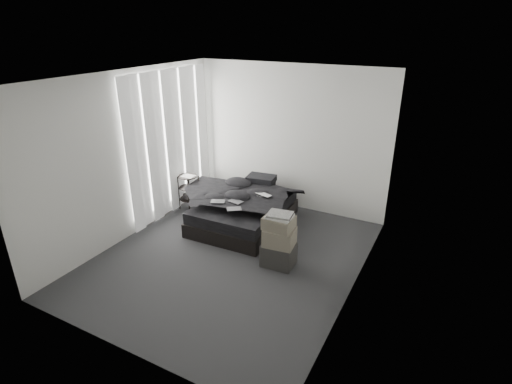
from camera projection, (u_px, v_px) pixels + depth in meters
The scene contains 25 objects.
floor at pixel (231, 257), 5.94m from camera, with size 3.60×4.20×0.01m, color #2C2C2E.
ceiling at pixel (226, 77), 4.92m from camera, with size 3.60×4.20×0.01m, color white.
wall_back at pixel (290, 139), 7.14m from camera, with size 3.60×0.01×2.60m, color silver.
wall_front at pixel (111, 246), 3.73m from camera, with size 3.60×0.01×2.60m, color silver.
wall_left at pixel (130, 156), 6.21m from camera, with size 0.01×4.20×2.60m, color silver.
wall_right at pixel (360, 201), 4.66m from camera, with size 0.01×4.20×2.60m, color silver.
window_left at pixel (168, 139), 6.91m from camera, with size 0.02×2.00×2.30m, color white.
curtain_left at pixel (171, 144), 6.91m from camera, with size 0.06×2.12×2.48m, color white.
bed at pixel (244, 217), 6.88m from camera, with size 1.33×1.76×0.24m, color black.
mattress at pixel (243, 206), 6.79m from camera, with size 1.28×1.71×0.19m, color black.
duvet at pixel (242, 196), 6.68m from camera, with size 1.30×1.50×0.21m, color black.
pillow_lower at pixel (259, 184), 7.32m from camera, with size 0.53×0.36×0.12m, color black.
pillow_upper at pixel (261, 179), 7.23m from camera, with size 0.50×0.34×0.11m, color black.
laptop at pixel (262, 192), 6.58m from camera, with size 0.28×0.18×0.02m, color silver.
comic_a at pixel (218, 198), 6.37m from camera, with size 0.22×0.15×0.01m, color black.
comic_b at pixel (236, 197), 6.37m from camera, with size 0.22×0.15×0.01m, color black.
comic_c at pixel (234, 204), 6.12m from camera, with size 0.22×0.15×0.01m, color black.
side_stand at pixel (189, 192), 7.37m from camera, with size 0.35×0.35×0.64m, color black.
papers at pixel (188, 176), 7.23m from camera, with size 0.25×0.18×0.01m, color white.
floor_books at pixel (196, 215), 7.05m from camera, with size 0.14×0.21×0.14m, color black.
box_lower at pixel (279, 254), 5.70m from camera, with size 0.45×0.35×0.33m, color black.
box_mid at pixel (279, 237), 5.57m from camera, with size 0.42×0.33×0.25m, color #655E50.
box_upper at pixel (279, 223), 5.50m from camera, with size 0.40×0.32×0.18m, color #655E50.
art_book_white at pixel (280, 216), 5.46m from camera, with size 0.34×0.27×0.03m, color silver.
art_book_snake at pixel (280, 214), 5.43m from camera, with size 0.33×0.26×0.03m, color silver.
Camera 1 is at (2.71, -4.32, 3.23)m, focal length 28.00 mm.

